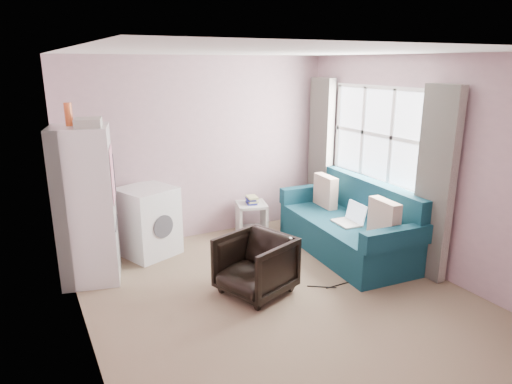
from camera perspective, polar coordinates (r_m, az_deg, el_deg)
room at (r=4.55m, az=3.16°, el=1.19°), size 3.84×4.24×2.54m
armchair at (r=4.92m, az=-0.07°, el=-8.79°), size 0.83×0.86×0.71m
fridge at (r=5.37m, az=-20.48°, el=-1.50°), size 0.73×0.73×2.00m
washing_machine at (r=6.01m, az=-13.37°, el=-3.41°), size 0.81×0.81×0.89m
side_table at (r=6.60m, az=-0.57°, el=-3.02°), size 0.51×0.51×0.56m
sofa at (r=6.08m, az=11.80°, el=-4.31°), size 1.10×2.14×0.93m
window_dressing at (r=6.16m, az=13.99°, el=3.26°), size 0.17×2.62×2.18m
floor_cables at (r=5.25m, az=9.25°, el=-11.51°), size 0.49×0.20×0.01m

